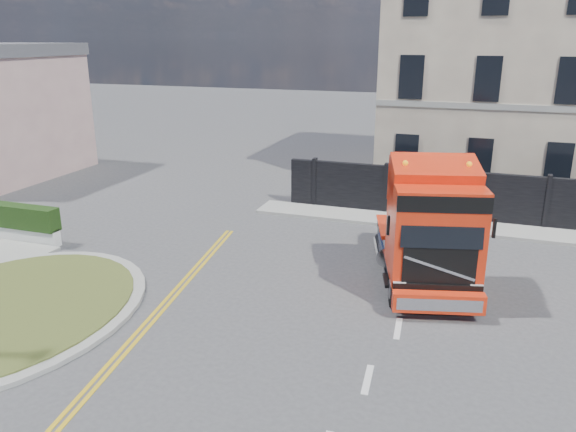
% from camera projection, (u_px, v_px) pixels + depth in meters
% --- Properties ---
extents(ground, '(120.00, 120.00, 0.00)m').
position_uv_depth(ground, '(291.00, 304.00, 15.25)').
color(ground, '#424244').
rests_on(ground, ground).
extents(traffic_island, '(6.80, 6.80, 0.17)m').
position_uv_depth(traffic_island, '(2.00, 311.00, 14.69)').
color(traffic_island, gray).
rests_on(traffic_island, ground).
extents(hoarding_fence, '(18.80, 0.25, 2.00)m').
position_uv_depth(hoarding_fence, '(533.00, 202.00, 21.02)').
color(hoarding_fence, black).
rests_on(hoarding_fence, ground).
extents(georgian_building, '(12.30, 10.30, 12.80)m').
position_uv_depth(georgian_building, '(523.00, 62.00, 26.47)').
color(georgian_building, beige).
rests_on(georgian_building, ground).
extents(pavement_far, '(20.00, 1.60, 0.12)m').
position_uv_depth(pavement_far, '(515.00, 232.00, 20.66)').
color(pavement_far, gray).
rests_on(pavement_far, ground).
extents(truck, '(3.75, 6.56, 3.71)m').
position_uv_depth(truck, '(429.00, 232.00, 15.84)').
color(truck, black).
rests_on(truck, ground).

